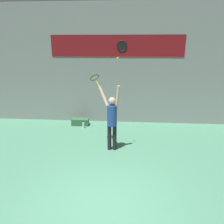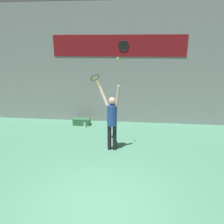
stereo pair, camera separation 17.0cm
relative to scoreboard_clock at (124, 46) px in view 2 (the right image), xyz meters
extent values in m
plane|color=#4C8C6B|center=(-0.21, -5.55, -3.30)|extent=(18.00, 18.00, 0.00)
cube|color=gray|center=(-0.21, 0.08, -0.80)|extent=(18.00, 0.10, 5.00)
cube|color=maroon|center=(-0.21, 0.02, 0.00)|extent=(5.51, 0.02, 0.86)
cylinder|color=black|center=(0.00, 0.00, 0.00)|extent=(0.40, 0.02, 0.40)
torus|color=black|center=(0.00, 0.00, 0.00)|extent=(0.43, 0.04, 0.43)
cube|color=black|center=(0.00, -0.01, 0.07)|extent=(0.02, 0.01, 0.16)
cylinder|color=black|center=(-0.27, -2.74, -2.87)|extent=(0.13, 0.13, 0.86)
cylinder|color=black|center=(-0.10, -2.74, -2.87)|extent=(0.13, 0.13, 0.86)
cylinder|color=#26478C|center=(-0.19, -2.74, -2.11)|extent=(0.31, 0.31, 0.67)
sphere|color=beige|center=(-0.19, -2.74, -1.62)|extent=(0.22, 0.22, 0.22)
cylinder|color=beige|center=(-0.01, -2.77, -1.47)|extent=(0.20, 0.18, 0.67)
cylinder|color=beige|center=(-0.47, -2.63, -1.52)|extent=(0.39, 0.34, 0.61)
cylinder|color=yellow|center=(-0.66, -2.45, -1.16)|extent=(0.15, 0.16, 0.18)
torus|color=black|center=(-0.79, -2.32, -0.98)|extent=(0.38, 0.38, 0.23)
cylinder|color=beige|center=(-0.79, -2.32, -0.98)|extent=(0.32, 0.31, 0.19)
sphere|color=#CCDB2D|center=(-0.02, -2.78, -0.34)|extent=(0.07, 0.07, 0.07)
cylinder|color=silver|center=(-1.53, -0.90, -3.17)|extent=(0.08, 0.08, 0.26)
cylinder|color=black|center=(-1.53, -0.90, -3.02)|extent=(0.04, 0.04, 0.04)
cube|color=#33663F|center=(-1.74, -0.56, -3.16)|extent=(0.73, 0.31, 0.29)
camera|label=1|loc=(0.33, -9.31, 0.05)|focal=35.00mm
camera|label=2|loc=(0.50, -9.30, 0.05)|focal=35.00mm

